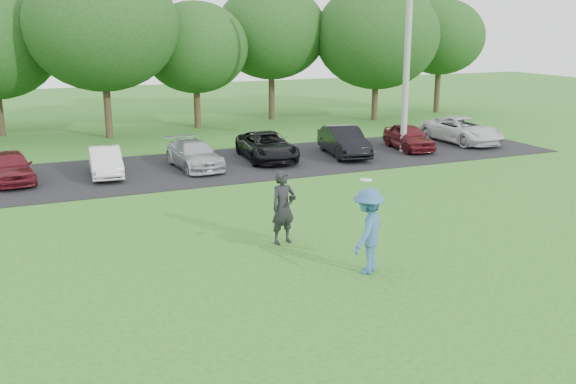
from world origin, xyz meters
TOP-DOWN VIEW (x-y plane):
  - ground at (0.00, 0.00)m, footprint 100.00×100.00m
  - parking_lot at (0.00, 13.00)m, footprint 32.00×6.50m
  - utility_pole at (9.53, 12.48)m, footprint 0.28×0.28m
  - frisbee_player at (0.74, 0.60)m, footprint 1.47×1.41m
  - camera_bystander at (-0.24, 3.26)m, footprint 0.78×0.59m
  - parked_cars at (1.03, 13.00)m, footprint 28.86×4.83m
  - tree_row at (1.51, 22.76)m, footprint 42.39×9.85m

SIDE VIEW (x-z plane):
  - ground at x=0.00m, z-range 0.00..0.00m
  - parking_lot at x=0.00m, z-range 0.00..0.03m
  - parked_cars at x=1.03m, z-range -0.01..1.24m
  - camera_bystander at x=-0.24m, z-range 0.00..1.94m
  - frisbee_player at x=0.74m, z-range -0.15..2.15m
  - tree_row at x=1.51m, z-range 0.59..9.23m
  - utility_pole at x=9.53m, z-range 0.00..10.29m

